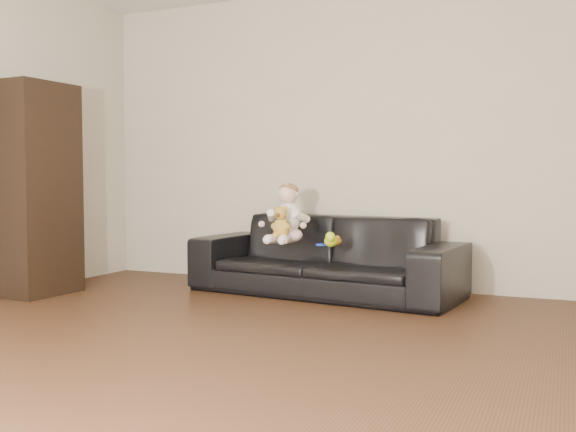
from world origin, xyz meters
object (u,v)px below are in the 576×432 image
at_px(teddy_bear, 281,222).
at_px(toy_blue_disc, 321,245).
at_px(toy_rattle, 337,241).
at_px(sofa, 325,255).
at_px(baby, 287,217).
at_px(toy_green, 331,241).
at_px(cabinet, 37,189).

bearing_deg(teddy_bear, toy_blue_disc, 10.27).
height_order(teddy_bear, toy_rattle, teddy_bear).
xyz_separation_m(sofa, toy_rattle, (0.14, -0.11, 0.13)).
distance_m(baby, toy_green, 0.48).
xyz_separation_m(baby, toy_blue_disc, (0.32, -0.06, -0.21)).
bearing_deg(teddy_bear, baby, 87.16).
height_order(sofa, toy_blue_disc, sofa).
distance_m(cabinet, toy_rattle, 2.46).
bearing_deg(toy_blue_disc, cabinet, -160.92).
bearing_deg(baby, toy_blue_disc, -11.38).
bearing_deg(toy_green, baby, 161.74).
xyz_separation_m(sofa, baby, (-0.28, -0.12, 0.32)).
relative_size(baby, toy_blue_disc, 5.35).
distance_m(sofa, teddy_bear, 0.47).
xyz_separation_m(baby, toy_rattle, (0.43, 0.01, -0.18)).
distance_m(toy_green, toy_blue_disc, 0.15).
height_order(baby, toy_green, baby).
bearing_deg(cabinet, toy_blue_disc, 22.40).
height_order(sofa, cabinet, cabinet).
xyz_separation_m(toy_green, toy_rattle, (-0.00, 0.15, -0.01)).
distance_m(baby, toy_rattle, 0.46).
bearing_deg(cabinet, toy_rattle, 23.08).
height_order(sofa, toy_rattle, sofa).
distance_m(teddy_bear, toy_blue_disc, 0.36).
bearing_deg(teddy_bear, sofa, 37.77).
xyz_separation_m(teddy_bear, toy_green, (0.42, 0.01, -0.13)).
bearing_deg(teddy_bear, cabinet, -167.25).
distance_m(sofa, cabinet, 2.39).
distance_m(toy_green, toy_rattle, 0.15).
relative_size(teddy_bear, toy_blue_disc, 2.74).
distance_m(baby, teddy_bear, 0.15).
bearing_deg(cabinet, toy_green, 19.58).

